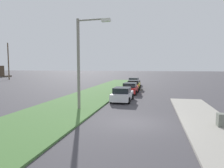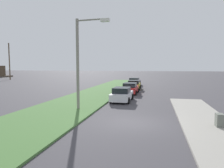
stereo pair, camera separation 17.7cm
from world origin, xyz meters
name	(u,v)px [view 1 (the left image)]	position (x,y,z in m)	size (l,w,h in m)	color
ground	(135,123)	(0.00, 0.00, 0.00)	(300.00, 300.00, 0.00)	#423F44
grass_median	(90,97)	(10.00, 6.35, 0.06)	(60.00, 6.00, 0.12)	#477238
sidewalk_curb	(220,137)	(-2.00, -4.50, 0.07)	(24.00, 3.20, 0.14)	#9E998E
parked_car_white	(122,94)	(7.95, 2.10, 0.72)	(4.33, 2.08, 1.47)	silver
parked_car_red	(130,88)	(13.98, 2.00, 0.72)	(4.33, 2.07, 1.47)	red
parked_car_yellow	(134,85)	(19.24, 2.05, 0.72)	(4.34, 2.10, 1.47)	gold
parked_car_black	(134,82)	(25.85, 2.69, 0.72)	(4.39, 2.20, 1.47)	black
utility_box	(221,121)	(-0.17, -5.03, 0.45)	(0.55, 0.40, 0.90)	slate
streetlight	(82,57)	(2.98, 4.64, 4.39)	(0.48, 2.88, 7.50)	gray
distant_utility_pole	(8,61)	(35.47, 37.88, 5.00)	(0.30, 0.30, 10.00)	brown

